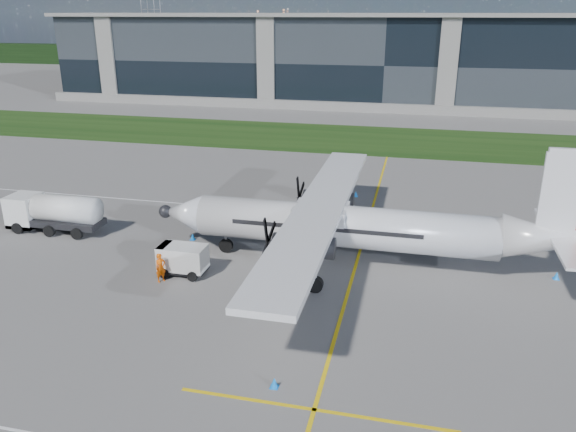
{
  "coord_description": "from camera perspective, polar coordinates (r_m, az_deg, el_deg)",
  "views": [
    {
      "loc": [
        6.4,
        -25.22,
        15.87
      ],
      "look_at": [
        -1.56,
        8.47,
        3.22
      ],
      "focal_mm": 35.0,
      "sensor_mm": 36.0,
      "label": 1
    }
  ],
  "objects": [
    {
      "name": "safety_cone_nose_stbd",
      "position": [
        41.96,
        -9.66,
        -2.08
      ],
      "size": [
        0.36,
        0.36,
        0.5
      ],
      "primitive_type": "cone",
      "color": "blue",
      "rests_on": "ground"
    },
    {
      "name": "baggage_tug",
      "position": [
        36.49,
        -10.62,
        -4.42
      ],
      "size": [
        3.19,
        1.91,
        1.91
      ],
      "primitive_type": null,
      "color": "silver",
      "rests_on": "ground"
    },
    {
      "name": "terminal_building",
      "position": [
        105.74,
        10.15,
        15.24
      ],
      "size": [
        120.0,
        20.0,
        15.0
      ],
      "primitive_type": "cube",
      "color": "black",
      "rests_on": "ground"
    },
    {
      "name": "ground_crew_person",
      "position": [
        35.72,
        -12.84,
        -4.95
      ],
      "size": [
        1.01,
        1.07,
        2.14
      ],
      "primitive_type": "imported",
      "rotation": [
        0.0,
        0.0,
        0.96
      ],
      "color": "#F25907",
      "rests_on": "ground"
    },
    {
      "name": "turboprop_aircraft",
      "position": [
        36.16,
        7.36,
        1.24
      ],
      "size": [
        27.63,
        28.65,
        8.59
      ],
      "primitive_type": null,
      "color": "white",
      "rests_on": "ground"
    },
    {
      "name": "tree_line",
      "position": [
        165.84,
        11.46,
        15.24
      ],
      "size": [
        400.0,
        6.0,
        6.0
      ],
      "primitive_type": "cube",
      "color": "black",
      "rests_on": "ground"
    },
    {
      "name": "ground",
      "position": [
        67.43,
        7.53,
        6.29
      ],
      "size": [
        400.0,
        400.0,
        0.0
      ],
      "primitive_type": "plane",
      "color": "#5F5C5A",
      "rests_on": "ground"
    },
    {
      "name": "pylon_west",
      "position": [
        195.37,
        -13.73,
        19.29
      ],
      "size": [
        9.0,
        4.6,
        30.0
      ],
      "primitive_type": null,
      "color": "gray",
      "rests_on": "ground"
    },
    {
      "name": "safety_cone_tail",
      "position": [
        39.28,
        25.62,
        -5.47
      ],
      "size": [
        0.36,
        0.36,
        0.5
      ],
      "primitive_type": "cone",
      "color": "blue",
      "rests_on": "ground"
    },
    {
      "name": "safety_cone_portwing",
      "position": [
        26.18,
        -1.4,
        -16.56
      ],
      "size": [
        0.36,
        0.36,
        0.5
      ],
      "primitive_type": "cone",
      "color": "blue",
      "rests_on": "ground"
    },
    {
      "name": "fuel_tanker_truck",
      "position": [
        46.42,
        -23.16,
        0.3
      ],
      "size": [
        7.74,
        2.51,
        2.9
      ],
      "primitive_type": null,
      "color": "silver",
      "rests_on": "ground"
    },
    {
      "name": "safety_cone_stbdwing",
      "position": [
        51.44,
        6.9,
        2.25
      ],
      "size": [
        0.36,
        0.36,
        0.5
      ],
      "primitive_type": "cone",
      "color": "blue",
      "rests_on": "ground"
    },
    {
      "name": "safety_cone_nose_port",
      "position": [
        39.06,
        -12.33,
        -3.99
      ],
      "size": [
        0.36,
        0.36,
        0.5
      ],
      "primitive_type": "cone",
      "color": "blue",
      "rests_on": "ground"
    },
    {
      "name": "yellow_taxiway_centerline",
      "position": [
        38.78,
        7.12,
        -4.24
      ],
      "size": [
        0.2,
        70.0,
        0.01
      ],
      "primitive_type": "cube",
      "color": "yellow",
      "rests_on": "ground"
    },
    {
      "name": "grass_strip",
      "position": [
        75.19,
        8.19,
        7.7
      ],
      "size": [
        400.0,
        18.0,
        0.04
      ],
      "primitive_type": "cube",
      "color": "black",
      "rests_on": "ground"
    }
  ]
}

